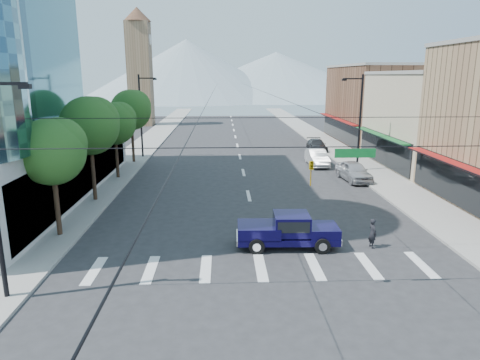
{
  "coord_description": "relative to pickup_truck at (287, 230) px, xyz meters",
  "views": [
    {
      "loc": [
        -1.96,
        -17.18,
        8.89
      ],
      "look_at": [
        -0.96,
        6.82,
        3.0
      ],
      "focal_mm": 32.0,
      "sensor_mm": 36.0,
      "label": 1
    }
  ],
  "objects": [
    {
      "name": "ground",
      "position": [
        -1.42,
        -4.0,
        -0.95
      ],
      "size": [
        160.0,
        160.0,
        0.0
      ],
      "primitive_type": "plane",
      "color": "#28282B",
      "rests_on": "ground"
    },
    {
      "name": "sidewalk_left",
      "position": [
        -13.42,
        36.0,
        -0.88
      ],
      "size": [
        4.0,
        120.0,
        0.15
      ],
      "primitive_type": "cube",
      "color": "gray",
      "rests_on": "ground"
    },
    {
      "name": "sidewalk_right",
      "position": [
        10.58,
        36.0,
        -0.88
      ],
      "size": [
        4.0,
        120.0,
        0.15
      ],
      "primitive_type": "cube",
      "color": "gray",
      "rests_on": "ground"
    },
    {
      "name": "shop_mid",
      "position": [
        18.58,
        20.0,
        3.55
      ],
      "size": [
        12.0,
        14.0,
        9.0
      ],
      "primitive_type": "cube",
      "color": "tan",
      "rests_on": "ground"
    },
    {
      "name": "shop_far",
      "position": [
        18.58,
        36.0,
        4.05
      ],
      "size": [
        12.0,
        18.0,
        10.0
      ],
      "primitive_type": "cube",
      "color": "brown",
      "rests_on": "ground"
    },
    {
      "name": "clock_tower",
      "position": [
        -17.92,
        58.0,
        9.69
      ],
      "size": [
        4.8,
        4.8,
        20.4
      ],
      "color": "#8C6B4C",
      "rests_on": "ground"
    },
    {
      "name": "mountain_left",
      "position": [
        -16.42,
        146.0,
        10.05
      ],
      "size": [
        80.0,
        80.0,
        22.0
      ],
      "primitive_type": "cone",
      "color": "gray",
      "rests_on": "ground"
    },
    {
      "name": "mountain_right",
      "position": [
        18.58,
        156.0,
        8.05
      ],
      "size": [
        90.0,
        90.0,
        18.0
      ],
      "primitive_type": "cone",
      "color": "gray",
      "rests_on": "ground"
    },
    {
      "name": "tree_near",
      "position": [
        -12.49,
        2.1,
        4.04
      ],
      "size": [
        3.65,
        3.64,
        6.71
      ],
      "color": "black",
      "rests_on": "ground"
    },
    {
      "name": "tree_midnear",
      "position": [
        -12.49,
        9.1,
        4.64
      ],
      "size": [
        4.09,
        4.09,
        7.52
      ],
      "color": "black",
      "rests_on": "ground"
    },
    {
      "name": "tree_midfar",
      "position": [
        -12.49,
        16.1,
        4.04
      ],
      "size": [
        3.65,
        3.64,
        6.71
      ],
      "color": "black",
      "rests_on": "ground"
    },
    {
      "name": "tree_far",
      "position": [
        -12.49,
        23.1,
        4.64
      ],
      "size": [
        4.09,
        4.09,
        7.52
      ],
      "color": "black",
      "rests_on": "ground"
    },
    {
      "name": "signal_rig",
      "position": [
        -1.23,
        -5.0,
        3.69
      ],
      "size": [
        21.8,
        0.2,
        9.0
      ],
      "color": "black",
      "rests_on": "ground"
    },
    {
      "name": "lamp_pole_nw",
      "position": [
        -12.09,
        26.0,
        3.99
      ],
      "size": [
        2.0,
        0.25,
        9.0
      ],
      "color": "black",
      "rests_on": "ground"
    },
    {
      "name": "lamp_pole_ne",
      "position": [
        9.24,
        18.0,
        3.99
      ],
      "size": [
        2.0,
        0.25,
        9.0
      ],
      "color": "black",
      "rests_on": "ground"
    },
    {
      "name": "pickup_truck",
      "position": [
        0.0,
        0.0,
        0.0
      ],
      "size": [
        5.46,
        2.23,
        1.83
      ],
      "rotation": [
        0.0,
        0.0,
        -0.03
      ],
      "color": "#0A0734",
      "rests_on": "ground"
    },
    {
      "name": "pedestrian",
      "position": [
        4.5,
        -0.27,
        -0.15
      ],
      "size": [
        0.48,
        0.64,
        1.6
      ],
      "primitive_type": "imported",
      "rotation": [
        0.0,
        0.0,
        1.75
      ],
      "color": "black",
      "rests_on": "ground"
    },
    {
      "name": "parked_car_near",
      "position": [
        7.98,
        14.46,
        -0.12
      ],
      "size": [
        2.4,
        5.03,
        1.66
      ],
      "primitive_type": "imported",
      "rotation": [
        0.0,
        0.0,
        0.09
      ],
      "color": "#A5A5A9",
      "rests_on": "ground"
    },
    {
      "name": "parked_car_mid",
      "position": [
        6.18,
        20.91,
        -0.14
      ],
      "size": [
        1.73,
        4.92,
        1.62
      ],
      "primitive_type": "imported",
      "rotation": [
        0.0,
        0.0,
        -0.0
      ],
      "color": "silver",
      "rests_on": "ground"
    },
    {
      "name": "parked_car_far",
      "position": [
        7.98,
        29.25,
        -0.25
      ],
      "size": [
        2.13,
        4.91,
        1.41
      ],
      "primitive_type": "imported",
      "rotation": [
        0.0,
        0.0,
        -0.03
      ],
      "color": "#2B2B2D",
      "rests_on": "ground"
    }
  ]
}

